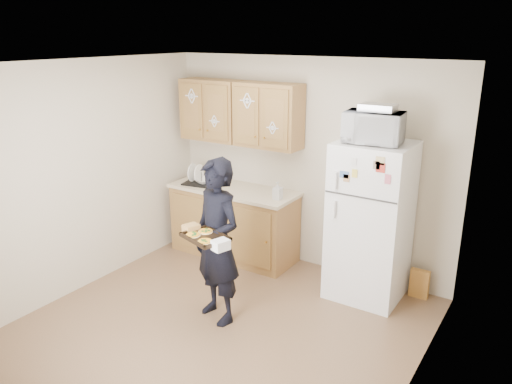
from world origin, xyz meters
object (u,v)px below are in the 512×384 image
at_px(refrigerator, 370,222).
at_px(person, 217,242).
at_px(baking_tray, 205,238).
at_px(dish_rack, 201,177).
at_px(microwave, 373,127).

relative_size(refrigerator, person, 1.03).
height_order(refrigerator, baking_tray, refrigerator).
height_order(baking_tray, dish_rack, dish_rack).
height_order(baking_tray, microwave, microwave).
xyz_separation_m(refrigerator, person, (-1.07, -1.26, -0.02)).
bearing_deg(refrigerator, microwave, -113.79).
bearing_deg(baking_tray, microwave, 74.80).
bearing_deg(baking_tray, dish_rack, 147.29).
bearing_deg(microwave, person, -137.85).
relative_size(person, microwave, 2.93).
bearing_deg(dish_rack, refrigerator, 0.40).
bearing_deg(dish_rack, person, -46.47).
height_order(person, microwave, microwave).
relative_size(person, baking_tray, 4.03).
xyz_separation_m(baking_tray, microwave, (0.96, 1.49, 0.87)).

